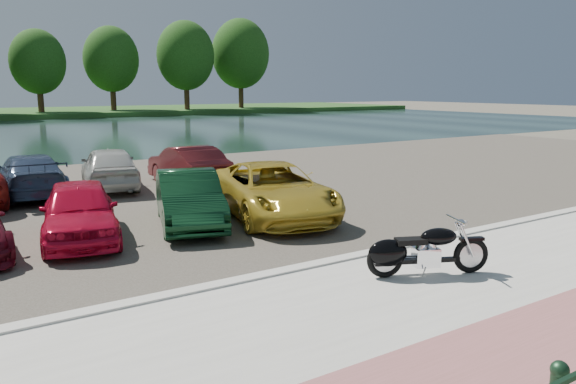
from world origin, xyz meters
The scene contains 14 objects.
ground centered at (0.00, 0.00, 0.00)m, with size 200.00×200.00×0.00m, color #595447.
promenade centered at (0.00, -1.00, 0.05)m, with size 60.00×6.00×0.10m, color #B5B4AB.
pink_path centered at (0.00, -2.50, 0.10)m, with size 60.00×2.00×0.01m, color #905551.
kerb centered at (0.00, 2.00, 0.07)m, with size 60.00×0.30×0.14m, color #B5B4AB.
parking_lot centered at (0.00, 11.00, 0.02)m, with size 60.00×18.00×0.04m, color #403C34.
river centered at (0.00, 40.00, 0.00)m, with size 120.00×40.00×0.00m, color #1B312C.
far_trees centered at (4.36, 65.79, 7.49)m, with size 70.25×10.68×12.52m.
motorcycle centered at (0.92, 0.47, 0.56)m, with size 2.20×1.17×1.05m.
car_4 centered at (-3.55, 6.57, 0.72)m, with size 1.61×4.01×1.37m, color red.
car_5 centered at (-0.90, 6.52, 0.73)m, with size 1.45×4.16×1.37m, color #0E331A.
car_6 centered at (1.35, 6.14, 0.77)m, with size 2.41×5.23×1.45m, color gold.
car_11 centered at (-3.58, 12.93, 0.72)m, with size 1.90×4.68×1.36m, color #314260.
car_12 centered at (-1.06, 12.94, 0.78)m, with size 1.74×4.32×1.47m, color beige.
car_13 centered at (1.46, 12.08, 0.75)m, with size 1.50×4.29×1.41m, color #56171A.
Camera 1 is at (-6.41, -6.42, 3.48)m, focal length 35.00 mm.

